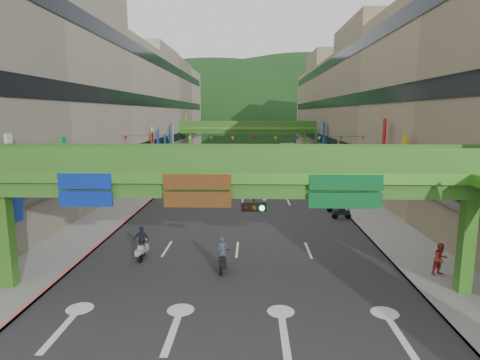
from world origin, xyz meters
TOP-DOWN VIEW (x-y plane):
  - road_slab at (0.00, 50.00)m, footprint 18.00×140.00m
  - sidewalk_left at (-11.00, 50.00)m, footprint 4.00×140.00m
  - sidewalk_right at (11.00, 50.00)m, footprint 4.00×140.00m
  - curb_left at (-9.10, 50.00)m, footprint 0.20×140.00m
  - curb_right at (9.10, 50.00)m, footprint 0.20×140.00m
  - building_row_left at (-18.93, 50.00)m, footprint 12.80×95.00m
  - building_row_right at (18.93, 50.00)m, footprint 12.80×95.00m
  - overpass_near at (0.93, 5.38)m, footprint 28.00×12.27m
  - overpass_far at (0.00, 65.00)m, footprint 28.00×2.20m
  - hill_left at (-15.00, 160.00)m, footprint 168.00×140.00m
  - hill_right at (25.00, 180.00)m, footprint 208.00×176.00m
  - bunting_string at (0.00, 30.00)m, footprint 26.00×0.36m
  - scooter_rider_near at (-0.67, 8.47)m, footprint 0.66×1.60m
  - scooter_rider_mid at (1.29, 31.25)m, footprint 1.02×1.58m
  - scooter_rider_left at (-5.59, 10.20)m, footprint 1.01×1.60m
  - scooter_rider_far at (-6.55, 41.79)m, footprint 0.98×1.58m
  - parked_scooter_row at (8.29, 25.28)m, footprint 1.60×11.57m
  - car_silver at (-6.30, 35.00)m, footprint 1.66×4.11m
  - car_yellow at (4.43, 64.71)m, footprint 1.69×3.85m
  - pedestrian_red at (10.84, 8.00)m, footprint 1.00×0.89m
  - pedestrian_dark at (11.63, 29.60)m, footprint 0.88×0.37m
  - pedestrian_blue at (9.80, 40.00)m, footprint 0.78×0.60m

SIDE VIEW (x-z plane):
  - hill_left at x=-15.00m, z-range -56.00..56.00m
  - hill_right at x=25.00m, z-range -64.00..64.00m
  - road_slab at x=0.00m, z-range 0.00..0.02m
  - sidewalk_left at x=-11.00m, z-range 0.00..0.15m
  - sidewalk_right at x=11.00m, z-range 0.00..0.15m
  - curb_left at x=-9.10m, z-range 0.00..0.18m
  - curb_right at x=9.10m, z-range 0.00..0.18m
  - parked_scooter_row at x=8.29m, z-range -0.02..1.06m
  - car_yellow at x=4.43m, z-range 0.00..1.29m
  - car_silver at x=-6.30m, z-range 0.00..1.33m
  - pedestrian_blue at x=9.80m, z-range 0.00..1.50m
  - pedestrian_dark at x=11.63m, z-range 0.00..1.51m
  - pedestrian_red at x=10.84m, z-range 0.00..1.71m
  - scooter_rider_near at x=-0.67m, z-range -0.08..1.88m
  - scooter_rider_left at x=-5.59m, z-range 0.00..2.00m
  - scooter_rider_far at x=-6.55m, z-range 0.02..2.14m
  - scooter_rider_mid at x=1.29m, z-range 0.04..2.22m
  - overpass_near at x=0.93m, z-range 1.66..8.76m
  - overpass_far at x=0.00m, z-range 1.85..8.95m
  - bunting_string at x=0.00m, z-range 5.73..6.19m
  - building_row_left at x=-18.93m, z-range -0.04..18.96m
  - building_row_right at x=18.93m, z-range -0.04..18.96m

